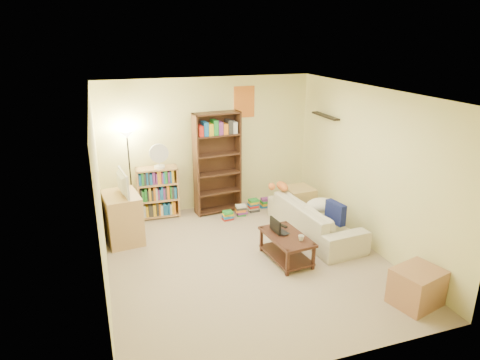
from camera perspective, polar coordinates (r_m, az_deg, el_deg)
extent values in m
plane|color=#C2AD92|center=(6.55, 0.96, -10.64)|extent=(4.50, 4.50, 0.00)
cube|color=#F2F3A3|center=(8.10, -4.31, 4.72)|extent=(4.00, 0.04, 2.50)
cube|color=#F2F3A3|center=(4.16, 11.57, -10.00)|extent=(4.00, 0.04, 2.50)
cube|color=#F2F3A3|center=(5.72, -18.22, -2.35)|extent=(0.04, 4.50, 2.50)
cube|color=#F2F3A3|center=(6.93, 16.81, 1.48)|extent=(0.04, 4.50, 2.50)
cube|color=white|center=(5.74, 1.09, 11.59)|extent=(4.00, 4.50, 0.04)
cube|color=red|center=(8.14, 0.56, 10.38)|extent=(0.40, 0.02, 0.58)
cube|color=black|center=(7.81, 11.30, 8.39)|extent=(0.12, 0.80, 0.03)
imported|color=beige|center=(7.32, 9.92, -5.09)|extent=(2.10, 1.11, 0.58)
cube|color=navy|center=(6.95, 12.61, -4.26)|extent=(0.18, 0.39, 0.34)
ellipsoid|color=silver|center=(7.35, 10.74, -3.30)|extent=(0.53, 0.38, 0.23)
ellipsoid|color=orange|center=(7.68, 5.65, -0.82)|extent=(0.37, 0.19, 0.15)
sphere|color=orange|center=(7.58, 4.27, -0.89)|extent=(0.12, 0.12, 0.12)
cube|color=#3D1F17|center=(6.43, 6.25, -7.52)|extent=(0.59, 0.96, 0.04)
cube|color=#3D1F17|center=(6.57, 6.16, -9.89)|extent=(0.56, 0.91, 0.03)
cube|color=#3D1F17|center=(6.11, 6.34, -10.95)|extent=(0.04, 0.04, 0.40)
cube|color=#3D1F17|center=(6.32, 9.76, -10.06)|extent=(0.04, 0.04, 0.40)
cube|color=#3D1F17|center=(6.73, 2.87, -7.89)|extent=(0.04, 0.04, 0.40)
cube|color=#3D1F17|center=(6.91, 6.07, -7.19)|extent=(0.04, 0.04, 0.40)
imported|color=black|center=(6.53, 5.71, -6.72)|extent=(0.42, 0.36, 0.03)
cube|color=white|center=(6.42, 4.72, -6.07)|extent=(0.04, 0.30, 0.20)
imported|color=silver|center=(6.27, 8.15, -7.67)|extent=(0.16, 0.16, 0.08)
cube|color=black|center=(6.69, 5.70, -6.07)|extent=(0.11, 0.17, 0.02)
cube|color=tan|center=(7.22, -15.38, -4.86)|extent=(0.63, 0.81, 0.80)
imported|color=black|center=(7.01, -15.80, -0.41)|extent=(0.69, 0.26, 0.38)
cube|color=#472A1B|center=(7.91, -3.03, 2.17)|extent=(0.88, 0.36, 1.91)
cube|color=tan|center=(7.97, -10.87, -1.66)|extent=(0.75, 0.32, 0.95)
cylinder|color=white|center=(7.79, -10.69, 1.75)|extent=(0.19, 0.19, 0.04)
cylinder|color=white|center=(7.77, -10.73, 2.46)|extent=(0.02, 0.02, 0.19)
cylinder|color=white|center=(7.69, -10.77, 3.54)|extent=(0.34, 0.06, 0.34)
cylinder|color=black|center=(8.10, -13.92, -5.08)|extent=(0.25, 0.25, 0.03)
cylinder|color=black|center=(7.82, -14.37, 0.10)|extent=(0.03, 0.03, 1.57)
cone|color=#FFEDC6|center=(7.61, -14.87, 5.96)|extent=(0.28, 0.28, 0.12)
cube|color=tan|center=(7.98, 7.79, -2.94)|extent=(0.52, 0.52, 0.56)
cube|color=tan|center=(5.93, 22.50, -13.03)|extent=(0.67, 0.61, 0.48)
cube|color=red|center=(7.84, -1.64, -4.75)|extent=(0.20, 0.16, 0.17)
cube|color=#1966B2|center=(8.01, 0.11, -4.06)|extent=(0.20, 0.16, 0.21)
cube|color=gold|center=(8.19, 1.79, -3.39)|extent=(0.20, 0.16, 0.25)
cube|color=#268C33|center=(8.40, 3.39, -3.04)|extent=(0.20, 0.16, 0.19)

